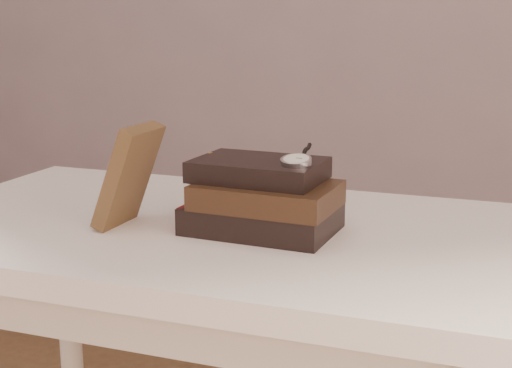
% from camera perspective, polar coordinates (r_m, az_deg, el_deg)
% --- Properties ---
extents(table, '(1.00, 0.60, 0.75)m').
position_cam_1_polar(table, '(1.23, -4.08, -7.06)').
color(table, white).
rests_on(table, ground).
extents(book_stack, '(0.24, 0.17, 0.11)m').
position_cam_1_polar(book_stack, '(1.14, 0.53, -1.15)').
color(book_stack, black).
rests_on(book_stack, table).
extents(journal, '(0.09, 0.11, 0.17)m').
position_cam_1_polar(journal, '(1.17, -9.93, 0.64)').
color(journal, '#412C19').
rests_on(journal, table).
extents(pocket_watch, '(0.05, 0.15, 0.02)m').
position_cam_1_polar(pocket_watch, '(1.09, 3.25, 1.92)').
color(pocket_watch, silver).
rests_on(pocket_watch, book_stack).
extents(eyeglasses, '(0.10, 0.11, 0.05)m').
position_cam_1_polar(eyeglasses, '(1.23, -1.57, 0.53)').
color(eyeglasses, silver).
rests_on(eyeglasses, book_stack).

